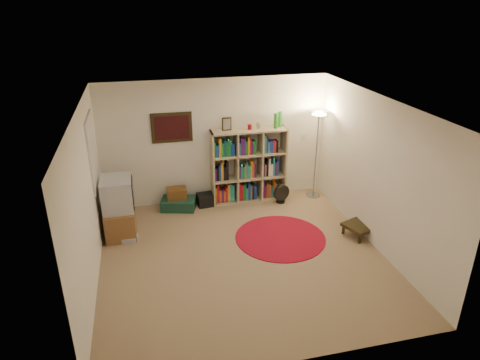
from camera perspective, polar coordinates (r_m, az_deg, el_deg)
The scene contains 12 objects.
room at distance 6.50m, azimuth -0.20°, elevation -0.70°, with size 4.54×4.54×2.54m.
bookshelf at distance 8.66m, azimuth 0.96°, elevation 1.84°, with size 1.51×0.43×1.81m.
floor_lamp at distance 8.69m, azimuth 10.39°, elevation 7.04°, with size 0.37×0.37×1.83m.
floor_fan at distance 8.76m, azimuth 5.52°, elevation -1.82°, with size 0.35×0.23×0.39m.
tv_stand at distance 7.73m, azimuth -15.81°, elevation -3.63°, with size 0.53×0.73×1.07m.
dvd_box at distance 7.70m, azimuth -14.59°, elevation -7.59°, with size 0.32×0.29×0.09m.
suitcase at distance 8.59m, azimuth -8.20°, elevation -3.16°, with size 0.75×0.58×0.21m.
wicker_basket at distance 8.53m, azimuth -8.44°, elevation -1.78°, with size 0.39×0.28×0.22m.
duffel_bag at distance 8.67m, azimuth -4.55°, elevation -2.62°, with size 0.37×0.32×0.24m.
paper_towel at distance 8.82m, azimuth -1.17°, elevation -2.03°, with size 0.15×0.15×0.25m.
red_rug at distance 7.61m, azimuth 5.39°, elevation -7.63°, with size 1.58×1.58×0.01m.
side_table at distance 7.84m, azimuth 15.63°, elevation -5.97°, with size 0.61×0.61×0.22m.
Camera 1 is at (-1.41, -5.72, 3.91)m, focal length 32.00 mm.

